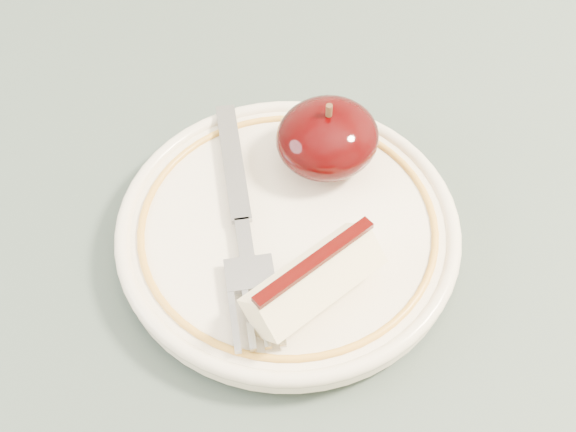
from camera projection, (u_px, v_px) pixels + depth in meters
plate at (288, 230)px, 0.47m from camera, size 0.20×0.20×0.02m
apple_half at (327, 138)px, 0.48m from camera, size 0.06×0.06×0.05m
apple_wedge at (314, 280)px, 0.42m from camera, size 0.08×0.04×0.04m
fork at (242, 223)px, 0.46m from camera, size 0.09×0.17×0.00m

